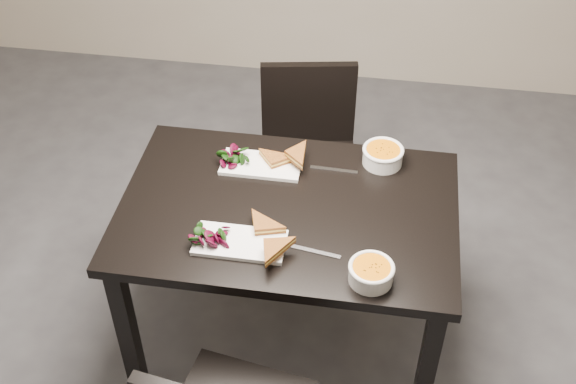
# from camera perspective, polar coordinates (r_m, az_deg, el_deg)

# --- Properties ---
(table) EXTENTS (1.20, 0.80, 0.75)m
(table) POSITION_cam_1_polar(r_m,az_deg,el_deg) (2.64, 0.00, -2.74)
(table) COLOR black
(table) RESTS_ON ground
(chair_far) EXTENTS (0.49, 0.49, 0.85)m
(chair_far) POSITION_cam_1_polar(r_m,az_deg,el_deg) (3.26, 1.64, 3.50)
(chair_far) COLOR black
(chair_far) RESTS_ON ground
(plate_near) EXTENTS (0.31, 0.15, 0.02)m
(plate_near) POSITION_cam_1_polar(r_m,az_deg,el_deg) (2.44, -3.80, -3.99)
(plate_near) COLOR white
(plate_near) RESTS_ON table
(sandwich_near) EXTENTS (0.18, 0.15, 0.05)m
(sandwich_near) POSITION_cam_1_polar(r_m,az_deg,el_deg) (2.42, -2.25, -3.38)
(sandwich_near) COLOR #AA6323
(sandwich_near) RESTS_ON plate_near
(salad_near) EXTENTS (0.10, 0.09, 0.04)m
(salad_near) POSITION_cam_1_polar(r_m,az_deg,el_deg) (2.44, -6.13, -3.25)
(salad_near) COLOR black
(salad_near) RESTS_ON plate_near
(soup_bowl_near) EXTENTS (0.15, 0.15, 0.07)m
(soup_bowl_near) POSITION_cam_1_polar(r_m,az_deg,el_deg) (2.32, 6.56, -6.27)
(soup_bowl_near) COLOR white
(soup_bowl_near) RESTS_ON table
(cutlery_near) EXTENTS (0.18, 0.04, 0.00)m
(cutlery_near) POSITION_cam_1_polar(r_m,az_deg,el_deg) (2.42, 2.09, -4.69)
(cutlery_near) COLOR silver
(cutlery_near) RESTS_ON table
(plate_far) EXTENTS (0.30, 0.15, 0.02)m
(plate_far) POSITION_cam_1_polar(r_m,az_deg,el_deg) (2.74, -2.12, 2.15)
(plate_far) COLOR white
(plate_far) RESTS_ON table
(sandwich_far) EXTENTS (0.19, 0.18, 0.05)m
(sandwich_far) POSITION_cam_1_polar(r_m,az_deg,el_deg) (2.70, -0.83, 2.34)
(sandwich_far) COLOR #AA6323
(sandwich_far) RESTS_ON plate_far
(salad_far) EXTENTS (0.09, 0.08, 0.04)m
(salad_far) POSITION_cam_1_polar(r_m,az_deg,el_deg) (2.74, -4.19, 2.80)
(salad_far) COLOR black
(salad_far) RESTS_ON plate_far
(soup_bowl_far) EXTENTS (0.16, 0.16, 0.07)m
(soup_bowl_far) POSITION_cam_1_polar(r_m,az_deg,el_deg) (2.76, 7.47, 2.93)
(soup_bowl_far) COLOR white
(soup_bowl_far) RESTS_ON table
(cutlery_far) EXTENTS (0.18, 0.02, 0.00)m
(cutlery_far) POSITION_cam_1_polar(r_m,az_deg,el_deg) (2.73, 3.63, 1.77)
(cutlery_far) COLOR silver
(cutlery_far) RESTS_ON table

